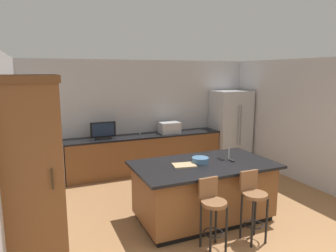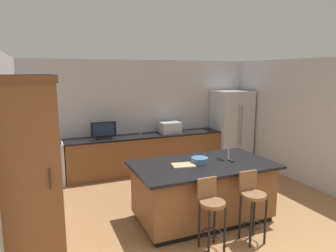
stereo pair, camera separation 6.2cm
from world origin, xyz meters
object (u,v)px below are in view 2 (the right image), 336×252
(refrigerator, at_px, (231,127))
(bar_stool_left, at_px, (211,208))
(cutting_board, at_px, (183,165))
(cell_phone, at_px, (220,159))
(fruit_bowl, at_px, (200,160))
(kitchen_island, at_px, (203,191))
(microwave, at_px, (170,128))
(range_oven, at_px, (45,164))
(tv_remote, at_px, (231,160))
(tv_monitor, at_px, (104,131))
(bar_stool_right, at_px, (252,200))
(cabinet_tower, at_px, (31,179))

(refrigerator, xyz_separation_m, bar_stool_left, (-2.58, -3.35, -0.36))
(cutting_board, bearing_deg, cell_phone, 6.20)
(refrigerator, xyz_separation_m, cutting_board, (-2.61, -2.54, 0.01))
(fruit_bowl, bearing_deg, cutting_board, -174.44)
(bar_stool_left, bearing_deg, fruit_bowl, 69.84)
(kitchen_island, relative_size, microwave, 4.65)
(range_oven, bearing_deg, cell_phone, -43.23)
(tv_remote, height_order, cutting_board, tv_remote)
(range_oven, relative_size, microwave, 1.91)
(tv_remote, bearing_deg, cutting_board, -176.53)
(kitchen_island, distance_m, microwave, 2.74)
(cell_phone, bearing_deg, microwave, 89.23)
(tv_monitor, bearing_deg, fruit_bowl, -67.90)
(bar_stool_right, relative_size, cutting_board, 2.90)
(kitchen_island, xyz_separation_m, refrigerator, (2.27, 2.56, 0.46))
(tv_monitor, xyz_separation_m, bar_stool_right, (1.39, -3.41, -0.47))
(cabinet_tower, distance_m, microwave, 4.38)
(kitchen_island, distance_m, range_oven, 3.51)
(cell_phone, distance_m, cutting_board, 0.72)
(kitchen_island, bearing_deg, fruit_bowl, 134.85)
(bar_stool_right, bearing_deg, cutting_board, 127.81)
(range_oven, xyz_separation_m, microwave, (2.87, 0.00, 0.57))
(cabinet_tower, relative_size, fruit_bowl, 8.79)
(kitchen_island, relative_size, cabinet_tower, 0.95)
(cabinet_tower, bearing_deg, range_oven, 87.49)
(tv_monitor, bearing_deg, bar_stool_left, -77.38)
(refrigerator, bearing_deg, bar_stool_left, -127.61)
(microwave, xyz_separation_m, bar_stool_right, (-0.23, -3.46, -0.43))
(tv_monitor, height_order, cutting_board, tv_monitor)
(cell_phone, bearing_deg, tv_monitor, 123.28)
(cabinet_tower, xyz_separation_m, tv_remote, (2.95, 0.50, -0.27))
(range_oven, height_order, microwave, microwave)
(tv_monitor, distance_m, fruit_bowl, 2.73)
(range_oven, distance_m, fruit_bowl, 3.49)
(cabinet_tower, distance_m, cell_phone, 2.92)
(cell_phone, height_order, tv_remote, tv_remote)
(cutting_board, bearing_deg, cabinet_tower, -165.13)
(cell_phone, relative_size, cutting_board, 0.44)
(microwave, bearing_deg, cell_phone, -93.88)
(refrigerator, height_order, cutting_board, refrigerator)
(bar_stool_left, height_order, fruit_bowl, fruit_bowl)
(refrigerator, distance_m, microwave, 1.72)
(tv_monitor, xyz_separation_m, cutting_board, (0.73, -2.56, -0.13))
(bar_stool_left, distance_m, cell_phone, 1.18)
(kitchen_island, bearing_deg, cell_phone, 13.79)
(tv_monitor, distance_m, cell_phone, 2.88)
(range_oven, distance_m, cell_phone, 3.73)
(range_oven, xyz_separation_m, bar_stool_right, (2.64, -3.46, 0.14))
(cabinet_tower, distance_m, tv_monitor, 3.42)
(tv_monitor, relative_size, bar_stool_left, 0.57)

